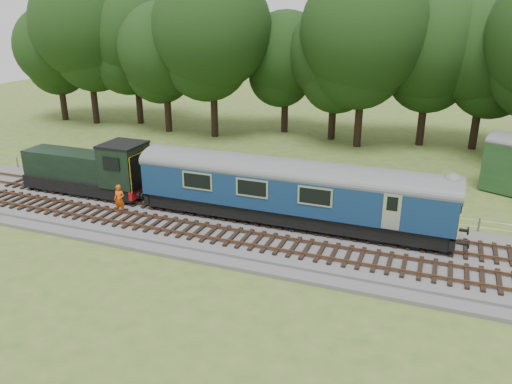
% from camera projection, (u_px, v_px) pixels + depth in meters
% --- Properties ---
extents(ground, '(120.00, 120.00, 0.00)m').
position_uv_depth(ground, '(222.00, 228.00, 29.28)').
color(ground, '#466224').
rests_on(ground, ground).
extents(ballast, '(70.00, 7.00, 0.35)m').
position_uv_depth(ballast, '(222.00, 225.00, 29.22)').
color(ballast, '#4C4C4F').
rests_on(ballast, ground).
extents(track_north, '(67.20, 2.40, 0.21)m').
position_uv_depth(track_north, '(231.00, 213.00, 30.36)').
color(track_north, black).
rests_on(track_north, ballast).
extents(track_south, '(67.20, 2.40, 0.21)m').
position_uv_depth(track_south, '(210.00, 233.00, 27.74)').
color(track_south, black).
rests_on(track_south, ballast).
extents(fence, '(64.00, 0.12, 1.00)m').
position_uv_depth(fence, '(250.00, 202.00, 33.22)').
color(fence, '#6B6054').
rests_on(fence, ground).
extents(tree_line, '(70.00, 8.00, 18.00)m').
position_uv_depth(tree_line, '(316.00, 141.00, 48.54)').
color(tree_line, black).
rests_on(tree_line, ground).
extents(dmu_railcar, '(18.05, 2.86, 3.88)m').
position_uv_depth(dmu_railcar, '(291.00, 187.00, 28.35)').
color(dmu_railcar, black).
rests_on(dmu_railcar, ground).
extents(shunter_loco, '(8.91, 2.60, 3.38)m').
position_uv_depth(shunter_loco, '(91.00, 170.00, 33.25)').
color(shunter_loco, black).
rests_on(shunter_loco, ground).
extents(worker, '(0.72, 0.53, 1.83)m').
position_uv_depth(worker, '(119.00, 199.00, 30.18)').
color(worker, '#DD4D0B').
rests_on(worker, ballast).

